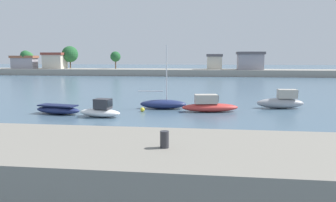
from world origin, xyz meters
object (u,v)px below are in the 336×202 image
mooring_bollard (164,139)px  moored_boat_2 (163,104)px  moored_boat_0 (58,110)px  moored_boat_4 (282,101)px  moored_boat_1 (101,111)px  mooring_buoy_0 (142,110)px  moored_boat_3 (209,106)px

mooring_bollard → moored_boat_2: 22.31m
moored_boat_0 → moored_boat_4: moored_boat_4 is taller
moored_boat_0 → moored_boat_1: 4.59m
mooring_buoy_0 → mooring_bollard: bearing=-76.0°
moored_boat_0 → moored_boat_1: moored_boat_1 is taller
moored_boat_0 → moored_boat_3: 14.41m
moored_boat_1 → moored_boat_3: bearing=32.8°
moored_boat_3 → mooring_bollard: bearing=-103.5°
moored_boat_3 → moored_boat_4: (7.46, 3.08, 0.13)m
mooring_bollard → moored_boat_3: bearing=85.9°
moored_boat_1 → moored_boat_2: moored_boat_2 is taller
moored_boat_4 → mooring_buoy_0: (-13.91, -3.96, -0.52)m
mooring_bollard → moored_boat_4: (8.96, 23.77, -1.68)m
moored_boat_2 → moored_boat_3: size_ratio=1.14×
moored_boat_2 → moored_boat_3: (4.73, -1.30, 0.11)m
mooring_bollard → moored_boat_2: bearing=98.4°
moored_boat_3 → moored_boat_4: bearing=13.1°
mooring_bollard → moored_boat_1: (-8.10, 16.66, -1.84)m
moored_boat_2 → mooring_buoy_0: bearing=-131.3°
moored_boat_2 → mooring_buoy_0: moored_boat_2 is taller
moored_boat_4 → mooring_buoy_0: bearing=-168.0°
moored_boat_1 → moored_boat_3: moored_boat_3 is taller
moored_boat_2 → moored_boat_4: bearing=5.2°
mooring_bollard → mooring_buoy_0: size_ratio=1.42×
mooring_buoy_0 → moored_boat_2: bearing=51.7°
mooring_bollard → mooring_buoy_0: (-4.96, 19.81, -2.20)m
mooring_bollard → mooring_buoy_0: bearing=104.0°
moored_boat_2 → mooring_buoy_0: (-1.72, -2.18, -0.28)m
moored_boat_3 → moored_boat_2: bearing=155.2°
moored_boat_0 → moored_boat_3: (14.07, 3.09, 0.19)m
moored_boat_0 → moored_boat_4: bearing=26.5°
moored_boat_1 → mooring_buoy_0: size_ratio=9.58×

